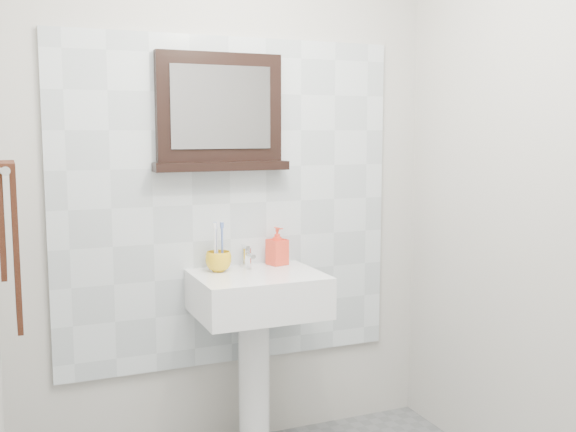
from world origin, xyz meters
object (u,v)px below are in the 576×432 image
(pedestal_sink, at_px, (257,314))
(toothbrush_cup, at_px, (218,261))
(soap_dispenser, at_px, (277,246))
(hand_towel, at_px, (10,231))
(framed_mirror, at_px, (220,115))

(pedestal_sink, distance_m, toothbrush_cup, 0.29)
(toothbrush_cup, xyz_separation_m, soap_dispenser, (0.30, 0.04, 0.04))
(pedestal_sink, xyz_separation_m, hand_towel, (-0.99, -0.32, 0.47))
(pedestal_sink, height_order, framed_mirror, framed_mirror)
(toothbrush_cup, distance_m, soap_dispenser, 0.30)
(pedestal_sink, xyz_separation_m, toothbrush_cup, (-0.15, 0.10, 0.23))
(toothbrush_cup, height_order, soap_dispenser, soap_dispenser)
(toothbrush_cup, xyz_separation_m, hand_towel, (-0.85, -0.42, 0.24))
(pedestal_sink, bearing_deg, soap_dispenser, 42.23)
(toothbrush_cup, distance_m, framed_mirror, 0.65)
(soap_dispenser, bearing_deg, framed_mirror, 153.38)
(soap_dispenser, bearing_deg, pedestal_sink, -153.82)
(soap_dispenser, height_order, hand_towel, hand_towel)
(pedestal_sink, relative_size, framed_mirror, 1.57)
(soap_dispenser, xyz_separation_m, hand_towel, (-1.15, -0.46, 0.20))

